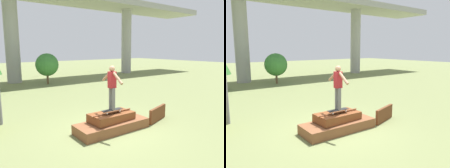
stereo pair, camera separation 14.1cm
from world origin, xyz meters
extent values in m
plane|color=olive|center=(0.00, 0.00, 0.00)|extent=(80.00, 80.00, 0.00)
cube|color=brown|center=(0.00, 0.00, 0.16)|extent=(2.58, 1.05, 0.33)
cube|color=brown|center=(0.04, 0.07, 0.47)|extent=(1.61, 0.89, 0.32)
cylinder|color=brown|center=(0.00, 0.00, 0.64)|extent=(1.63, 0.05, 0.05)
cube|color=brown|center=(2.05, -0.25, 0.28)|extent=(1.25, 0.47, 0.56)
cube|color=black|center=(-0.01, -0.02, 0.75)|extent=(0.77, 0.24, 0.01)
cylinder|color=silver|center=(0.26, 0.06, 0.69)|extent=(0.05, 0.03, 0.05)
cylinder|color=silver|center=(0.25, -0.12, 0.69)|extent=(0.05, 0.03, 0.05)
cylinder|color=silver|center=(-0.28, 0.08, 0.69)|extent=(0.05, 0.03, 0.05)
cylinder|color=silver|center=(-0.28, -0.11, 0.69)|extent=(0.05, 0.03, 0.05)
cylinder|color=slate|center=(-0.01, 0.06, 1.13)|extent=(0.12, 0.12, 0.76)
cylinder|color=slate|center=(-0.02, -0.11, 1.13)|extent=(0.12, 0.12, 0.76)
cube|color=maroon|center=(-0.01, -0.02, 1.78)|extent=(0.23, 0.22, 0.55)
sphere|color=#A37556|center=(-0.01, -0.02, 2.15)|extent=(0.19, 0.19, 0.19)
cylinder|color=#A37556|center=(0.00, 0.30, 1.86)|extent=(0.10, 0.49, 0.38)
cylinder|color=#A37556|center=(-0.02, -0.34, 1.86)|extent=(0.10, 0.49, 0.38)
cylinder|color=#9E9E99|center=(0.00, 13.30, 3.51)|extent=(1.10, 1.10, 7.02)
cylinder|color=#9E9E99|center=(12.10, 13.30, 3.51)|extent=(1.10, 1.10, 7.02)
cube|color=red|center=(11.23, 13.59, 7.95)|extent=(4.53, 1.76, 0.67)
cylinder|color=brown|center=(1.95, 11.05, 0.39)|extent=(0.17, 0.17, 0.77)
sphere|color=#387A33|center=(1.95, 11.05, 1.53)|extent=(1.78, 1.78, 1.78)
camera|label=1|loc=(-4.34, -5.73, 2.82)|focal=35.00mm
camera|label=2|loc=(-4.22, -5.82, 2.82)|focal=35.00mm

